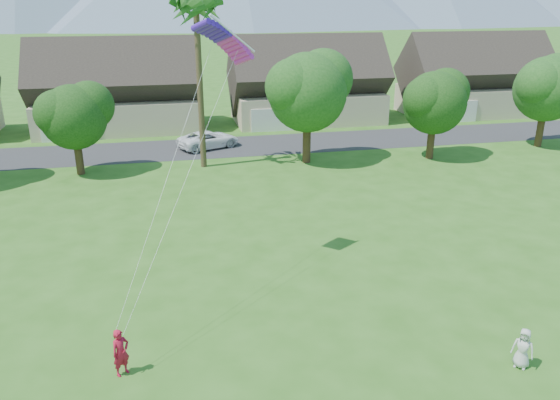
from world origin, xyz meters
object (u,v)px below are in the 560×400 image
object	(u,v)px
watcher	(523,348)
parafoil_kite	(224,38)
parked_car	(209,139)
kite_flyer	(121,352)

from	to	relation	value
watcher	parafoil_kite	xyz separation A→B (m)	(-8.84, 10.18, 9.80)
watcher	parked_car	xyz separation A→B (m)	(-7.98, 32.21, -0.02)
parafoil_kite	kite_flyer	bearing A→B (deg)	-146.44
watcher	parafoil_kite	world-z (taller)	parafoil_kite
watcher	kite_flyer	bearing A→B (deg)	-145.15
watcher	parked_car	size ratio (longest dim) A/B	0.28
kite_flyer	watcher	distance (m)	13.84
kite_flyer	parked_car	bearing A→B (deg)	43.02
kite_flyer	watcher	bearing A→B (deg)	-46.76
kite_flyer	parked_car	world-z (taller)	kite_flyer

